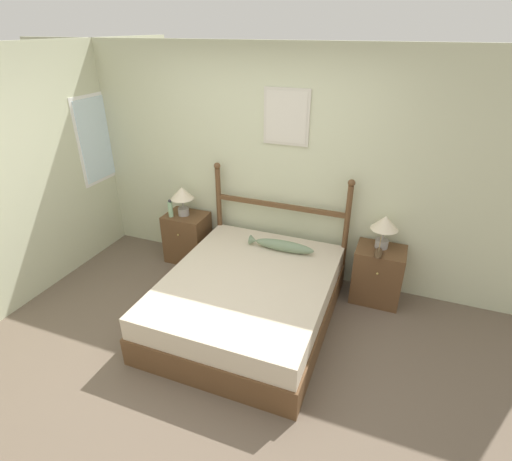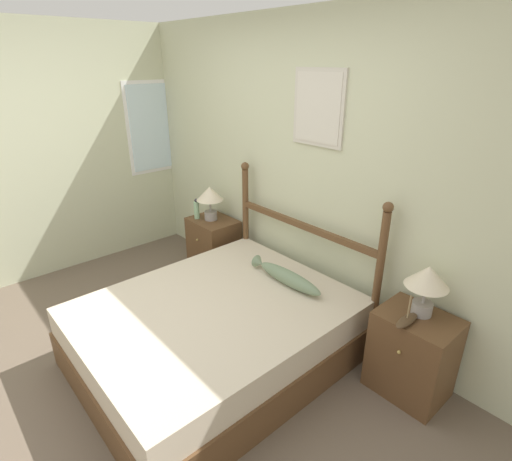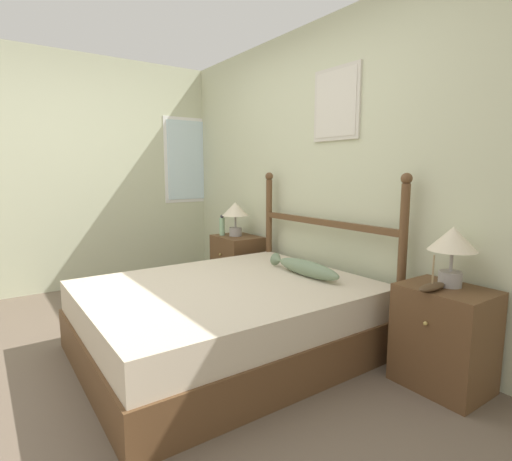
{
  "view_description": "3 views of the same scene",
  "coord_description": "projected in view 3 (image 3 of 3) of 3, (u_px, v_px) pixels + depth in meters",
  "views": [
    {
      "loc": [
        1.47,
        -2.32,
        2.68
      ],
      "look_at": [
        0.18,
        1.0,
        0.84
      ],
      "focal_mm": 28.0,
      "sensor_mm": 36.0,
      "label": 1
    },
    {
      "loc": [
        2.32,
        -0.78,
        2.18
      ],
      "look_at": [
        0.16,
        1.13,
        0.94
      ],
      "focal_mm": 28.0,
      "sensor_mm": 36.0,
      "label": 2
    },
    {
      "loc": [
        2.61,
        -0.75,
        1.29
      ],
      "look_at": [
        0.15,
        0.97,
        0.85
      ],
      "focal_mm": 28.0,
      "sensor_mm": 36.0,
      "label": 3
    }
  ],
  "objects": [
    {
      "name": "bottle",
      "position": [
        222.0,
        226.0,
        4.26
      ],
      "size": [
        0.06,
        0.06,
        0.22
      ],
      "color": "#99C699",
      "rests_on": "nightstand_left"
    },
    {
      "name": "headboard",
      "position": [
        323.0,
        241.0,
        3.34
      ],
      "size": [
        1.6,
        0.08,
        1.29
      ],
      "color": "brown",
      "rests_on": "ground_plane"
    },
    {
      "name": "nightstand_left",
      "position": [
        237.0,
        265.0,
        4.26
      ],
      "size": [
        0.5,
        0.41,
        0.62
      ],
      "color": "brown",
      "rests_on": "ground_plane"
    },
    {
      "name": "wall_back",
      "position": [
        317.0,
        173.0,
        3.52
      ],
      "size": [
        6.4,
        0.08,
        2.55
      ],
      "color": "beige",
      "rests_on": "ground_plane"
    },
    {
      "name": "table_lamp_left",
      "position": [
        235.0,
        212.0,
        4.19
      ],
      "size": [
        0.28,
        0.28,
        0.36
      ],
      "color": "gray",
      "rests_on": "nightstand_left"
    },
    {
      "name": "fish_pillow",
      "position": [
        304.0,
        268.0,
        3.06
      ],
      "size": [
        0.72,
        0.12,
        0.12
      ],
      "color": "gray",
      "rests_on": "bed"
    },
    {
      "name": "model_boat",
      "position": [
        432.0,
        287.0,
        2.29
      ],
      "size": [
        0.07,
        0.23,
        0.21
      ],
      "color": "#4C3823",
      "rests_on": "nightstand_right"
    },
    {
      "name": "table_lamp_right",
      "position": [
        453.0,
        244.0,
        2.34
      ],
      "size": [
        0.28,
        0.28,
        0.36
      ],
      "color": "gray",
      "rests_on": "nightstand_right"
    },
    {
      "name": "nightstand_right",
      "position": [
        444.0,
        338.0,
        2.39
      ],
      "size": [
        0.5,
        0.41,
        0.62
      ],
      "color": "brown",
      "rests_on": "ground_plane"
    },
    {
      "name": "wall_left",
      "position": [
        63.0,
        173.0,
        4.28
      ],
      "size": [
        0.08,
        6.4,
        2.55
      ],
      "color": "beige",
      "rests_on": "ground_plane"
    },
    {
      "name": "bed",
      "position": [
        227.0,
        318.0,
        2.87
      ],
      "size": [
        1.58,
        1.95,
        0.5
      ],
      "color": "brown",
      "rests_on": "ground_plane"
    },
    {
      "name": "ground_plane",
      "position": [
        127.0,
        363.0,
        2.73
      ],
      "size": [
        16.0,
        16.0,
        0.0
      ],
      "primitive_type": "plane",
      "color": "brown"
    }
  ]
}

